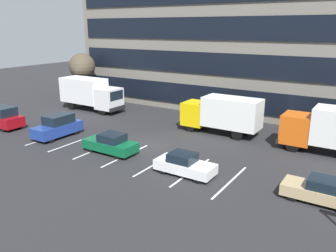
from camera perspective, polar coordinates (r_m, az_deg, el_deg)
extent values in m
plane|color=#262628|center=(28.07, -3.40, -3.21)|extent=(120.00, 120.00, 0.00)
cube|color=slate|center=(42.40, 11.21, 13.06)|extent=(37.39, 12.17, 14.40)
cube|color=black|center=(37.44, 7.27, 4.79)|extent=(35.89, 0.16, 2.30)
cube|color=black|center=(36.90, 7.47, 10.27)|extent=(35.89, 0.16, 2.30)
cube|color=black|center=(36.71, 7.69, 15.87)|extent=(35.89, 0.16, 2.30)
cube|color=silver|center=(31.77, -18.84, -1.74)|extent=(0.14, 5.40, 0.01)
cube|color=silver|center=(29.70, -15.43, -2.67)|extent=(0.14, 5.40, 0.01)
cube|color=silver|center=(27.77, -11.52, -3.73)|extent=(0.14, 5.40, 0.01)
cube|color=silver|center=(26.00, -7.04, -4.92)|extent=(0.14, 5.40, 0.01)
cube|color=silver|center=(24.42, -1.93, -6.24)|extent=(0.14, 5.40, 0.01)
cube|color=silver|center=(23.07, 3.87, -7.66)|extent=(0.14, 5.40, 0.01)
cube|color=silver|center=(21.99, 10.35, -9.15)|extent=(0.14, 5.40, 0.01)
cube|color=yellow|center=(32.15, 4.67, 2.16)|extent=(2.12, 2.31, 2.12)
cube|color=black|center=(32.53, 3.07, 3.13)|extent=(0.06, 1.94, 0.93)
cube|color=white|center=(30.57, 10.60, 2.22)|extent=(5.01, 2.41, 2.60)
cube|color=black|center=(32.89, 2.93, 0.87)|extent=(0.19, 2.31, 0.39)
cylinder|color=black|center=(31.58, 3.78, -0.07)|extent=(0.96, 0.29, 0.96)
cylinder|color=black|center=(33.27, 5.43, 0.74)|extent=(0.96, 0.29, 0.96)
cylinder|color=black|center=(29.76, 11.49, -1.40)|extent=(0.96, 0.29, 0.96)
cylinder|color=black|center=(31.54, 12.81, -0.47)|extent=(0.96, 0.29, 0.96)
cube|color=white|center=(38.62, -9.83, 4.55)|extent=(2.28, 2.49, 2.28)
cube|color=black|center=(37.79, -8.60, 5.06)|extent=(0.06, 2.09, 1.01)
cube|color=white|center=(41.16, -13.86, 5.84)|extent=(5.40, 2.60, 2.80)
cube|color=black|center=(38.05, -8.42, 2.91)|extent=(0.21, 2.49, 0.42)
cylinder|color=black|center=(39.63, -8.72, 3.21)|extent=(1.04, 0.31, 1.04)
cylinder|color=black|center=(38.10, -10.83, 2.58)|extent=(1.04, 0.31, 1.04)
cylinder|color=black|center=(42.98, -13.68, 3.95)|extent=(1.04, 0.31, 1.04)
cylinder|color=black|center=(41.57, -15.80, 3.39)|extent=(1.04, 0.31, 1.04)
cube|color=#D85914|center=(28.81, 20.78, -0.35)|extent=(2.24, 2.44, 2.24)
cube|color=black|center=(28.92, 18.75, 0.83)|extent=(0.06, 2.05, 0.99)
cube|color=black|center=(29.32, 18.37, -1.82)|extent=(0.20, 2.44, 0.41)
cylinder|color=black|center=(28.15, 20.09, -3.05)|extent=(1.02, 0.31, 1.02)
cylinder|color=black|center=(30.12, 21.00, -1.91)|extent=(1.02, 0.31, 1.02)
cube|color=#0C5933|center=(26.63, -9.61, -3.18)|extent=(4.27, 1.79, 0.70)
cube|color=black|center=(26.28, -9.33, -1.93)|extent=(1.79, 1.57, 0.60)
cylinder|color=black|center=(27.10, -12.83, -3.66)|extent=(0.60, 0.22, 0.60)
cylinder|color=black|center=(28.14, -10.60, -2.78)|extent=(0.60, 0.22, 0.60)
cylinder|color=black|center=(25.32, -8.44, -4.85)|extent=(0.60, 0.22, 0.60)
cylinder|color=black|center=(26.43, -6.24, -3.85)|extent=(0.60, 0.22, 0.60)
cube|color=maroon|center=(36.43, -25.99, 0.94)|extent=(4.56, 1.93, 0.94)
cube|color=black|center=(36.04, -25.98, 2.26)|extent=(2.51, 1.70, 0.84)
cylinder|color=black|center=(38.17, -26.01, 0.93)|extent=(0.67, 0.22, 0.67)
cylinder|color=black|center=(34.90, -25.81, -0.36)|extent=(0.67, 0.22, 0.67)
cylinder|color=black|center=(35.76, -23.53, 0.29)|extent=(0.67, 0.22, 0.67)
cube|color=navy|center=(31.45, -17.98, -0.48)|extent=(1.85, 4.35, 0.90)
cube|color=black|center=(31.36, -17.82, 1.11)|extent=(1.62, 2.39, 0.80)
cylinder|color=black|center=(30.13, -18.95, -2.07)|extent=(0.21, 0.64, 0.64)
cylinder|color=black|center=(31.38, -20.81, -1.54)|extent=(0.21, 0.64, 0.64)
cylinder|color=black|center=(31.83, -15.08, -0.78)|extent=(0.21, 0.64, 0.64)
cylinder|color=black|center=(33.01, -16.98, -0.33)|extent=(0.21, 0.64, 0.64)
cube|color=white|center=(22.50, 2.86, -6.77)|extent=(3.98, 1.67, 0.65)
cube|color=black|center=(22.36, 2.44, -5.25)|extent=(1.67, 1.47, 0.56)
cylinder|color=black|center=(22.65, 6.59, -7.44)|extent=(0.56, 0.20, 0.56)
cylinder|color=black|center=(21.47, 4.87, -8.77)|extent=(0.56, 0.20, 0.56)
cylinder|color=black|center=(23.77, 1.04, -6.16)|extent=(0.56, 0.20, 0.56)
cylinder|color=black|center=(22.65, -0.89, -7.33)|extent=(0.56, 0.20, 0.56)
cube|color=tan|center=(20.92, 23.93, -10.13)|extent=(3.93, 1.64, 0.64)
cube|color=black|center=(20.66, 24.66, -8.74)|extent=(1.65, 1.45, 0.55)
cylinder|color=black|center=(20.57, 20.02, -10.96)|extent=(0.55, 0.20, 0.55)
cylinder|color=black|center=(21.83, 20.89, -9.43)|extent=(0.55, 0.20, 0.55)
cylinder|color=#473323|center=(45.55, -13.90, 6.02)|extent=(0.28, 0.28, 3.23)
sphere|color=#4C4233|center=(45.15, -14.15, 9.65)|extent=(3.29, 3.29, 3.29)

